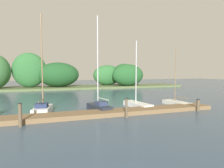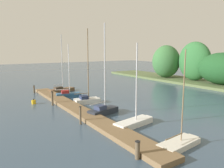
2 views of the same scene
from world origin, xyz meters
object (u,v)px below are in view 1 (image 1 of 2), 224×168
Objects in this scene: sailboat_3 at (99,105)px; mooring_piling_2 at (126,108)px; mooring_piling_1 at (20,115)px; sailboat_5 at (175,102)px; sailboat_4 at (136,104)px; mooring_piling_3 at (198,105)px; sailboat_2 at (43,107)px.

sailboat_3 is 3.41m from mooring_piling_2.
mooring_piling_2 is (7.33, 0.01, -0.01)m from mooring_piling_1.
sailboat_3 reaches higher than sailboat_5.
sailboat_5 is at bearing -101.19° from sailboat_4.
sailboat_4 is 4.31× the size of mooring_piling_1.
mooring_piling_3 is (7.10, 0.24, -0.23)m from mooring_piling_2.
sailboat_4 reaches higher than mooring_piling_1.
mooring_piling_2 is 7.11m from mooring_piling_3.
mooring_piling_3 is (14.43, 0.25, -0.24)m from mooring_piling_1.
mooring_piling_1 is 1.01× the size of mooring_piling_2.
mooring_piling_3 is (13.31, -3.47, 0.06)m from sailboat_2.
sailboat_4 is 4.51m from mooring_piling_2.
sailboat_4 is at bearing 82.13° from sailboat_5.
sailboat_2 reaches higher than mooring_piling_3.
mooring_piling_1 is (-9.95, -3.66, 0.43)m from sailboat_4.
sailboat_4 is 4.37× the size of mooring_piling_2.
sailboat_3 is 8.99m from mooring_piling_3.
mooring_piling_2 is (-2.62, -3.65, 0.42)m from sailboat_4.
sailboat_3 is (4.77, -0.63, 0.03)m from sailboat_2.
sailboat_2 is 3.90m from mooring_piling_1.
mooring_piling_3 is (4.49, -3.41, 0.19)m from sailboat_4.
sailboat_2 reaches higher than mooring_piling_2.
sailboat_3 reaches higher than mooring_piling_1.
sailboat_4 is 6.22× the size of mooring_piling_3.
sailboat_2 is at bearing 149.10° from mooring_piling_2.
sailboat_3 is 1.39× the size of sailboat_5.
sailboat_2 is 0.99× the size of sailboat_3.
mooring_piling_2 is (6.21, -3.71, 0.29)m from sailboat_2.
sailboat_5 is at bearing -82.54° from sailboat_2.
mooring_piling_2 is (-7.27, -3.60, 0.51)m from sailboat_5.
mooring_piling_2 is (1.43, -3.08, 0.26)m from sailboat_3.
sailboat_4 is at bearing 142.79° from mooring_piling_3.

